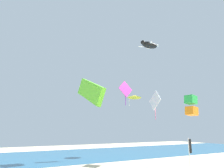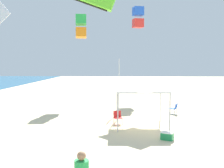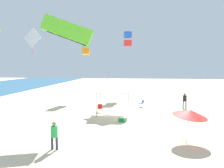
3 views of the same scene
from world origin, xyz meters
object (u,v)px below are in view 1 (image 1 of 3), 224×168
(kite_parafoil_lime, at_px, (90,91))
(kite_box_green, at_px, (191,105))
(kite_delta_yellow, at_px, (134,96))
(kite_diamond_white, at_px, (155,101))
(kite_turtle_black, at_px, (149,45))
(banner_flag, at_px, (190,160))
(kite_diamond_magenta, at_px, (125,90))

(kite_parafoil_lime, bearing_deg, kite_box_green, 99.24)
(kite_delta_yellow, height_order, kite_diamond_white, kite_delta_yellow)
(kite_box_green, distance_m, kite_delta_yellow, 20.20)
(kite_box_green, relative_size, kite_turtle_black, 0.56)
(banner_flag, height_order, kite_diamond_white, kite_diamond_white)
(banner_flag, relative_size, kite_turtle_black, 1.05)
(kite_delta_yellow, bearing_deg, kite_diamond_magenta, -98.09)
(kite_turtle_black, bearing_deg, banner_flag, 49.33)
(banner_flag, height_order, kite_turtle_black, kite_turtle_black)
(kite_diamond_magenta, bearing_deg, kite_box_green, -91.34)
(kite_turtle_black, bearing_deg, kite_box_green, 58.44)
(kite_box_green, xyz_separation_m, kite_delta_yellow, (5.69, 18.98, 3.97))
(banner_flag, xyz_separation_m, kite_parafoil_lime, (-7.80, 2.25, 5.25))
(kite_diamond_white, bearing_deg, kite_turtle_black, 163.91)
(kite_box_green, height_order, kite_parafoil_lime, kite_parafoil_lime)
(kite_parafoil_lime, bearing_deg, banner_flag, 76.14)
(kite_parafoil_lime, distance_m, kite_diamond_white, 20.29)
(kite_delta_yellow, relative_size, kite_turtle_black, 0.97)
(kite_diamond_magenta, relative_size, kite_delta_yellow, 1.17)
(kite_box_green, bearing_deg, kite_turtle_black, -31.17)
(banner_flag, xyz_separation_m, kite_diamond_magenta, (6.85, 19.97, 9.55))
(kite_parafoil_lime, height_order, kite_diamond_white, kite_diamond_white)
(kite_parafoil_lime, height_order, kite_turtle_black, kite_turtle_black)
(kite_delta_yellow, xyz_separation_m, kite_turtle_black, (0.08, -5.21, 9.42))
(kite_parafoil_lime, xyz_separation_m, kite_diamond_white, (16.47, 11.74, 1.60))
(kite_diamond_white, distance_m, kite_turtle_black, 12.34)
(banner_flag, xyz_separation_m, kite_delta_yellow, (10.86, 22.82, 9.00))
(kite_diamond_magenta, bearing_deg, kite_diamond_white, -68.54)
(banner_flag, relative_size, kite_parafoil_lime, 0.91)
(banner_flag, xyz_separation_m, kite_diamond_white, (8.66, 14.00, 6.84))
(kite_diamond_white, bearing_deg, kite_delta_yellow, -177.84)
(kite_diamond_magenta, xyz_separation_m, kite_delta_yellow, (4.01, 2.85, -0.56))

